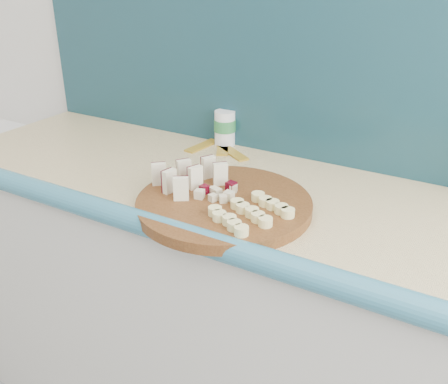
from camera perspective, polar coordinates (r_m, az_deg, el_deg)
name	(u,v)px	position (r m, az deg, el deg)	size (l,w,h in m)	color
kitchen_counter	(285,336)	(1.55, 6.94, -15.99)	(2.20, 0.63, 0.91)	beige
backsplash	(340,80)	(1.47, 13.09, 12.35)	(2.20, 0.02, 0.50)	teal
cutting_board	(224,204)	(1.23, 0.00, -1.41)	(0.43, 0.43, 0.03)	#43220E
apple_wedges	(188,176)	(1.28, -4.13, 1.86)	(0.17, 0.19, 0.06)	#F7F0C6
apple_chunks	(218,192)	(1.24, -0.74, 0.03)	(0.07, 0.07, 0.02)	beige
banana_slices	(251,212)	(1.14, 3.08, -2.33)	(0.18, 0.19, 0.02)	#FCEF9A
canister	(225,127)	(1.64, 0.10, 7.40)	(0.07, 0.07, 0.11)	white
banana_peel	(220,148)	(1.62, -0.52, 5.09)	(0.22, 0.18, 0.01)	gold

